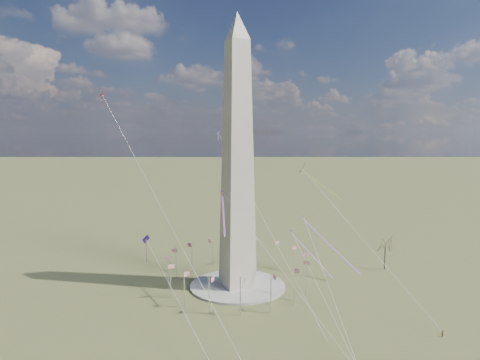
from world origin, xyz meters
name	(u,v)px	position (x,y,z in m)	size (l,w,h in m)	color
ground	(238,287)	(0.00, 0.00, 0.00)	(2000.00, 2000.00, 0.00)	brown
plaza	(238,286)	(0.00, 0.00, 0.40)	(36.00, 36.00, 0.80)	#B9B3A9
washington_monument	(237,161)	(0.00, 0.00, 47.95)	(15.56, 15.56, 100.00)	#B4A497
flagpole_ring	(238,268)	(0.00, 0.00, 7.27)	(54.40, 54.40, 13.00)	white
tree_near	(385,245)	(65.31, -7.85, 10.88)	(8.71, 8.71, 15.25)	#433428
person_east	(442,333)	(36.80, -60.88, 0.96)	(0.70, 0.46, 1.93)	gray
kite_delta_black	(305,171)	(35.82, 9.93, 42.00)	(16.90, 15.99, 15.61)	black
kite_diamond_purple	(146,242)	(-33.34, 4.15, 20.09)	(2.07, 3.35, 10.29)	#3A1971
kite_streamer_left	(321,236)	(22.03, -22.19, 22.46)	(9.11, 23.45, 16.68)	#F73E27
kite_streamer_mid	(223,208)	(-8.96, -7.77, 32.26)	(7.45, 17.84, 12.76)	#F73E27
kite_streamer_right	(305,247)	(32.32, 3.55, 10.91)	(7.37, 22.60, 15.84)	#F73E27
kite_small_red	(102,95)	(-42.98, 31.84, 72.37)	(1.47, 1.92, 4.95)	red
kite_small_white	(218,133)	(9.54, 42.66, 57.70)	(1.55, 2.27, 4.77)	silver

